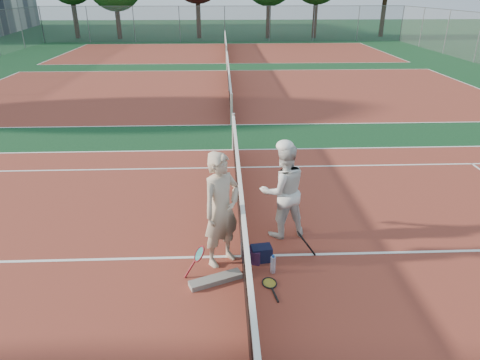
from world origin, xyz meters
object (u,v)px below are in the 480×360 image
player_b (283,191)px  sports_bag_navy (261,253)px  sports_bag_purple (252,256)px  player_a (221,210)px  racket_red (200,261)px  water_bottle (273,265)px  net_main (242,231)px  racket_black_held (302,245)px  racket_spare (269,283)px

player_b → sports_bag_navy: size_ratio=5.27×
sports_bag_purple → player_a: bearing=174.8°
racket_red → sports_bag_purple: bearing=0.5°
sports_bag_purple → water_bottle: bearing=-45.5°
sports_bag_purple → player_b: bearing=55.7°
sports_bag_navy → sports_bag_purple: size_ratio=1.15×
net_main → sports_bag_purple: bearing=-44.7°
racket_red → sports_bag_navy: bearing=-0.4°
racket_black_held → water_bottle: bearing=28.4°
racket_black_held → racket_red: bearing=4.0°
sports_bag_navy → sports_bag_purple: (-0.16, -0.04, -0.01)m
net_main → sports_bag_purple: size_ratio=36.33×
net_main → racket_black_held: 1.06m
racket_red → racket_spare: 1.18m
player_a → racket_spare: (0.75, -0.67, -0.99)m
sports_bag_navy → racket_red: bearing=-160.8°
racket_black_held → water_bottle: (-0.54, -0.43, -0.11)m
racket_red → player_a: bearing=25.6°
racket_red → racket_black_held: bearing=-5.8°
racket_red → sports_bag_navy: racket_red is taller
player_b → player_a: bearing=22.3°
player_a → sports_bag_purple: bearing=-46.4°
player_b → racket_black_held: bearing=92.2°
player_b → racket_red: size_ratio=3.55×
player_b → racket_red: bearing=24.5°
sports_bag_purple → racket_red: bearing=-159.9°
player_a → racket_red: (-0.37, -0.37, -0.74)m
racket_spare → water_bottle: water_bottle is taller
net_main → water_bottle: size_ratio=36.60×
player_a → racket_red: bearing=-176.0°
player_a → sports_bag_purple: 1.02m
player_a → player_b: (1.13, 0.86, -0.09)m
net_main → racket_black_held: net_main is taller
player_b → racket_spare: player_b is taller
racket_spare → water_bottle: bearing=-27.0°
net_main → racket_red: size_ratio=21.29×
net_main → player_b: size_ratio=6.00×
racket_spare → sports_bag_purple: sports_bag_purple is taller
net_main → racket_spare: size_ratio=18.30×
player_b → sports_bag_navy: (-0.46, -0.86, -0.78)m
player_a → sports_bag_navy: bearing=-42.0°
player_b → sports_bag_navy: player_b is taller
water_bottle → sports_bag_navy: bearing=114.1°
racket_black_held → water_bottle: racket_black_held is taller
racket_spare → sports_bag_purple: size_ratio=1.99×
player_b → racket_red: player_b is taller
racket_spare → sports_bag_navy: sports_bag_navy is taller
racket_red → water_bottle: racket_red is taller
racket_black_held → sports_bag_navy: (-0.70, -0.06, -0.12)m
player_b → water_bottle: player_b is taller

